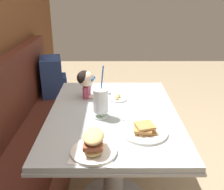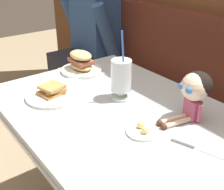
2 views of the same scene
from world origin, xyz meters
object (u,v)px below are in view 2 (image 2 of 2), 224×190
object	(u,v)px
sandwich_plate	(81,64)
butter_knife	(193,146)
milkshake_glass	(121,77)
seated_doll	(195,89)
toast_plate	(53,94)
butter_saucer	(142,131)
diner_patron	(91,32)

from	to	relation	value
sandwich_plate	butter_knife	size ratio (longest dim) A/B	0.99
milkshake_glass	seated_doll	distance (m)	0.33
toast_plate	sandwich_plate	distance (m)	0.32
toast_plate	butter_saucer	size ratio (longest dim) A/B	2.08
sandwich_plate	butter_saucer	bearing A→B (deg)	-11.61
sandwich_plate	butter_knife	xyz separation A→B (m)	(0.80, -0.05, -0.04)
butter_knife	sandwich_plate	bearing A→B (deg)	176.42
toast_plate	diner_patron	xyz separation A→B (m)	(-0.82, 0.74, -0.01)
seated_doll	diner_patron	bearing A→B (deg)	163.38
diner_patron	butter_knife	bearing A→B (deg)	-20.31
sandwich_plate	butter_saucer	size ratio (longest dim) A/B	1.89
milkshake_glass	butter_saucer	bearing A→B (deg)	-22.52
sandwich_plate	milkshake_glass	bearing A→B (deg)	-3.24
toast_plate	diner_patron	distance (m)	1.11
toast_plate	seated_doll	bearing A→B (deg)	35.01
toast_plate	sandwich_plate	world-z (taller)	sandwich_plate
seated_doll	butter_knife	bearing A→B (deg)	-48.32
butter_saucer	seated_doll	xyz separation A→B (m)	(0.04, 0.22, 0.12)
sandwich_plate	seated_doll	world-z (taller)	seated_doll
butter_knife	milkshake_glass	bearing A→B (deg)	176.13
butter_knife	diner_patron	distance (m)	1.54
butter_saucer	seated_doll	size ratio (longest dim) A/B	0.53
milkshake_glass	diner_patron	world-z (taller)	diner_patron
toast_plate	butter_saucer	xyz separation A→B (m)	(0.46, 0.13, -0.01)
milkshake_glass	seated_doll	world-z (taller)	milkshake_glass
butter_saucer	seated_doll	world-z (taller)	seated_doll
milkshake_glass	butter_saucer	distance (m)	0.30
toast_plate	milkshake_glass	world-z (taller)	milkshake_glass
sandwich_plate	butter_knife	world-z (taller)	sandwich_plate
milkshake_glass	butter_knife	xyz separation A→B (m)	(0.43, -0.03, -0.10)
milkshake_glass	sandwich_plate	world-z (taller)	milkshake_glass
seated_doll	diner_patron	distance (m)	1.38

